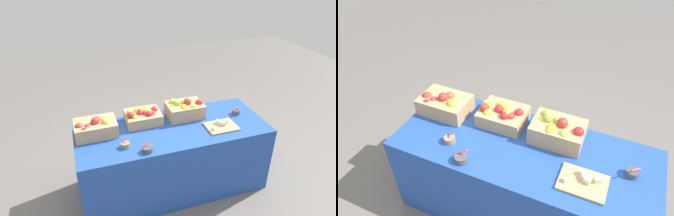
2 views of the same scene
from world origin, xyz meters
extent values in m
plane|color=slate|center=(0.00, 0.00, 0.00)|extent=(10.00, 10.00, 0.00)
cube|color=#234CAD|center=(0.00, 0.00, 0.37)|extent=(1.90, 0.76, 0.74)
cube|color=tan|center=(-0.73, 0.13, 0.81)|extent=(0.39, 0.27, 0.14)
sphere|color=#B2C64C|center=(-0.88, 0.18, 0.84)|extent=(0.08, 0.08, 0.08)
sphere|color=#B2332D|center=(-0.80, 0.08, 0.85)|extent=(0.08, 0.08, 0.08)
sphere|color=#D14C33|center=(-0.64, 0.10, 0.86)|extent=(0.08, 0.08, 0.08)
sphere|color=#B2332D|center=(-0.73, 0.11, 0.89)|extent=(0.08, 0.08, 0.08)
sphere|color=#D14C33|center=(-0.70, 0.17, 0.87)|extent=(0.08, 0.08, 0.08)
sphere|color=#99B742|center=(-0.75, 0.12, 0.85)|extent=(0.08, 0.08, 0.08)
sphere|color=gold|center=(-0.63, 0.08, 0.87)|extent=(0.08, 0.08, 0.08)
sphere|color=#B2332D|center=(-0.88, 0.10, 0.86)|extent=(0.08, 0.08, 0.08)
sphere|color=red|center=(-0.84, 0.03, 0.84)|extent=(0.08, 0.08, 0.08)
cube|color=tan|center=(-0.25, 0.20, 0.80)|extent=(0.35, 0.29, 0.11)
sphere|color=#B2332D|center=(-0.17, 0.15, 0.85)|extent=(0.07, 0.07, 0.07)
sphere|color=gold|center=(-0.20, 0.16, 0.87)|extent=(0.07, 0.07, 0.07)
sphere|color=gold|center=(-0.26, 0.24, 0.86)|extent=(0.07, 0.07, 0.07)
sphere|color=gold|center=(-0.35, 0.13, 0.84)|extent=(0.07, 0.07, 0.07)
sphere|color=red|center=(-0.13, 0.22, 0.85)|extent=(0.07, 0.07, 0.07)
sphere|color=gold|center=(-0.39, 0.19, 0.87)|extent=(0.07, 0.07, 0.07)
sphere|color=gold|center=(-0.29, 0.25, 0.85)|extent=(0.07, 0.07, 0.07)
sphere|color=#B2332D|center=(-0.38, 0.15, 0.87)|extent=(0.07, 0.07, 0.07)
sphere|color=red|center=(-0.21, 0.13, 0.86)|extent=(0.07, 0.07, 0.07)
sphere|color=red|center=(-0.28, 0.19, 0.86)|extent=(0.07, 0.07, 0.07)
sphere|color=#D14C33|center=(-0.23, 0.20, 0.84)|extent=(0.07, 0.07, 0.07)
cube|color=tan|center=(0.19, 0.18, 0.81)|extent=(0.38, 0.27, 0.15)
sphere|color=#B2C64C|center=(0.25, 0.10, 0.88)|extent=(0.08, 0.08, 0.08)
sphere|color=#99B742|center=(0.11, 0.19, 0.90)|extent=(0.08, 0.08, 0.08)
sphere|color=#B2332D|center=(0.09, 0.24, 0.88)|extent=(0.08, 0.08, 0.08)
sphere|color=#B2C64C|center=(0.09, 0.25, 0.89)|extent=(0.08, 0.08, 0.08)
sphere|color=gold|center=(0.16, 0.12, 0.87)|extent=(0.08, 0.08, 0.08)
sphere|color=#B2332D|center=(0.22, 0.17, 0.91)|extent=(0.08, 0.08, 0.08)
sphere|color=gold|center=(0.16, 0.09, 0.87)|extent=(0.08, 0.08, 0.08)
sphere|color=#B2C64C|center=(0.07, 0.18, 0.86)|extent=(0.08, 0.08, 0.08)
sphere|color=red|center=(0.34, 0.15, 0.89)|extent=(0.08, 0.08, 0.08)
sphere|color=#99B742|center=(0.18, 0.21, 0.88)|extent=(0.08, 0.08, 0.08)
cube|color=tan|center=(0.46, -0.15, 0.75)|extent=(0.30, 0.23, 0.02)
cube|color=beige|center=(0.49, -0.14, 0.78)|extent=(0.05, 0.05, 0.04)
cube|color=beige|center=(0.45, -0.09, 0.78)|extent=(0.05, 0.05, 0.04)
cube|color=beige|center=(0.54, -0.11, 0.78)|extent=(0.05, 0.05, 0.04)
cube|color=beige|center=(0.36, -0.19, 0.77)|extent=(0.04, 0.04, 0.03)
cube|color=beige|center=(0.47, -0.13, 0.78)|extent=(0.05, 0.05, 0.04)
cylinder|color=gray|center=(-0.51, -0.17, 0.76)|extent=(0.08, 0.08, 0.05)
cylinder|color=#EA598C|center=(-0.50, -0.15, 0.81)|extent=(0.08, 0.03, 0.06)
cylinder|color=#4C4C51|center=(0.74, 0.05, 0.76)|extent=(0.08, 0.08, 0.05)
cylinder|color=#EA598C|center=(0.75, 0.04, 0.82)|extent=(0.07, 0.09, 0.05)
cylinder|color=#4C4C51|center=(-0.34, -0.29, 0.77)|extent=(0.09, 0.09, 0.05)
cylinder|color=#EA598C|center=(-0.34, -0.28, 0.81)|extent=(0.08, 0.02, 0.06)
camera|label=1|loc=(-0.83, -2.32, 2.31)|focal=31.43mm
camera|label=2|loc=(0.51, -1.46, 2.32)|focal=32.70mm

